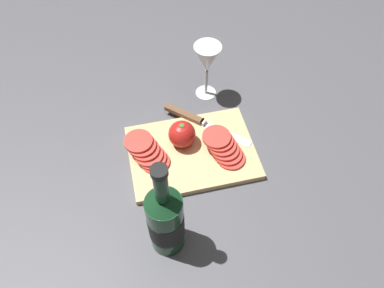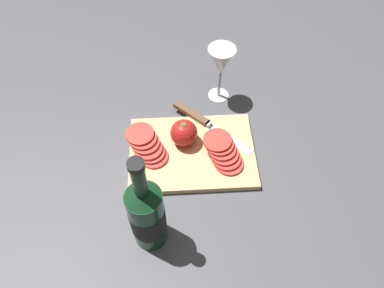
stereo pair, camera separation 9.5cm
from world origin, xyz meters
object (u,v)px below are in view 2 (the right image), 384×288
Objects in this scene: tomato_slice_stack_near at (223,151)px; tomato_slice_stack_far at (147,145)px; wine_bottle at (147,215)px; knife at (199,119)px; whole_tomato at (184,133)px; wine_glass at (221,63)px.

tomato_slice_stack_near and tomato_slice_stack_far have the same top height.
knife is (0.13, 0.32, -0.08)m from wine_bottle.
wine_bottle is at bearing -87.49° from tomato_slice_stack_far.
wine_bottle is at bearing -109.02° from whole_tomato.
tomato_slice_stack_far is at bearing -135.62° from wine_glass.
knife is 1.73× the size of tomato_slice_stack_far.
tomato_slice_stack_near is (0.10, -0.05, -0.01)m from whole_tomato.
tomato_slice_stack_near reaches higher than knife.
tomato_slice_stack_far reaches higher than knife.
knife is (0.04, 0.07, -0.03)m from whole_tomato.
wine_bottle reaches higher than knife.
wine_glass is 0.84× the size of knife.
whole_tomato reaches higher than tomato_slice_stack_near.
whole_tomato reaches higher than knife.
whole_tomato is 0.35× the size of knife.
whole_tomato is 0.58× the size of tomato_slice_stack_near.
wine_bottle is 0.47m from wine_glass.
tomato_slice_stack_far is at bearing -103.38° from knife.
wine_bottle reaches higher than tomato_slice_stack_far.
wine_glass is 1.45× the size of tomato_slice_stack_far.
wine_glass is (0.20, 0.43, 0.02)m from wine_bottle.
whole_tomato is 0.09m from knife.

